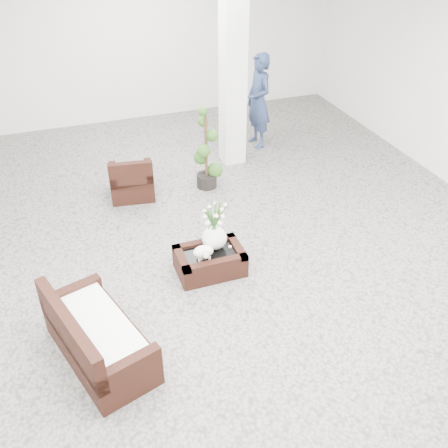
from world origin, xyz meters
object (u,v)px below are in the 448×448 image
object	(u,v)px
coffee_table	(210,262)
topiary	(206,148)
loveseat	(98,330)
armchair	(131,175)

from	to	relation	value
coffee_table	topiary	world-z (taller)	topiary
loveseat	topiary	bearing A→B (deg)	-52.74
loveseat	coffee_table	bearing A→B (deg)	-75.25
coffee_table	loveseat	distance (m)	1.93
loveseat	topiary	world-z (taller)	topiary
armchair	topiary	distance (m)	1.33
coffee_table	topiary	distance (m)	2.42
armchair	topiary	size ratio (longest dim) A/B	0.52
coffee_table	armchair	xyz separation A→B (m)	(-0.59, 2.39, 0.22)
loveseat	topiary	xyz separation A→B (m)	(2.31, 3.27, 0.33)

